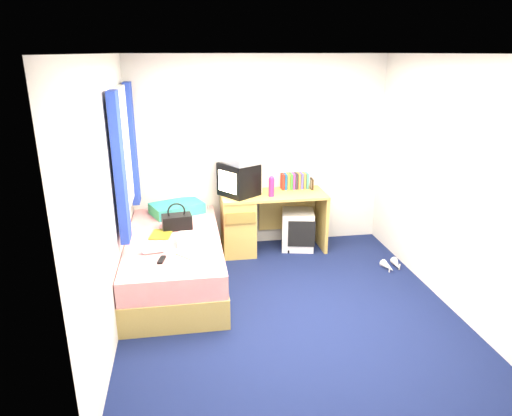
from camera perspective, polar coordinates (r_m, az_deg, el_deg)
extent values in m
plane|color=#0C1438|center=(4.67, 3.94, -12.27)|extent=(3.40, 3.40, 0.00)
plane|color=white|center=(3.99, 4.75, 18.68)|extent=(3.40, 3.40, 0.00)
plane|color=silver|center=(5.79, 0.45, 6.83)|extent=(3.20, 0.00, 3.20)
plane|color=silver|center=(2.67, 12.75, -8.63)|extent=(3.20, 0.00, 3.20)
plane|color=silver|center=(4.12, -17.90, 0.86)|extent=(0.00, 3.40, 3.40)
plane|color=silver|center=(4.79, 23.29, 2.70)|extent=(0.00, 3.40, 3.40)
cube|color=tan|center=(5.11, -10.04, -7.66)|extent=(1.00, 2.00, 0.30)
cube|color=olive|center=(4.76, -3.99, -9.37)|extent=(0.02, 0.70, 0.18)
cube|color=white|center=(5.00, -10.22, -4.89)|extent=(0.98, 1.98, 0.24)
cube|color=#195FA5|center=(5.65, -9.85, -0.03)|extent=(0.70, 0.58, 0.13)
cube|color=tan|center=(5.66, 2.21, 1.67)|extent=(1.30, 0.55, 0.03)
cube|color=tan|center=(5.72, -2.26, -2.13)|extent=(0.40, 0.52, 0.72)
cube|color=tan|center=(5.93, 8.15, -1.52)|extent=(0.04, 0.52, 0.72)
cube|color=tan|center=(6.03, 4.05, -0.11)|extent=(0.78, 0.03, 0.55)
cube|color=silver|center=(5.90, 5.22, -2.69)|extent=(0.47, 0.47, 0.50)
cube|color=black|center=(5.56, -2.14, 3.65)|extent=(0.54, 0.54, 0.40)
cube|color=#FFDFA1|center=(5.44, -3.58, 3.27)|extent=(0.19, 0.25, 0.25)
cube|color=silver|center=(5.50, -2.17, 6.11)|extent=(0.52, 0.57, 0.09)
cube|color=maroon|center=(5.83, 3.33, 3.34)|extent=(0.03, 0.13, 0.20)
cube|color=navy|center=(5.84, 3.67, 3.35)|extent=(0.03, 0.13, 0.20)
cube|color=gold|center=(5.84, 4.00, 3.36)|extent=(0.03, 0.13, 0.20)
cube|color=#337F33|center=(5.85, 4.34, 3.38)|extent=(0.03, 0.13, 0.20)
cube|color=#7F337F|center=(5.86, 4.67, 3.39)|extent=(0.03, 0.13, 0.20)
cube|color=#262626|center=(5.87, 5.00, 3.40)|extent=(0.03, 0.13, 0.20)
cube|color=#B26633|center=(5.88, 5.34, 3.41)|extent=(0.03, 0.13, 0.20)
cube|color=#4C4C99|center=(5.89, 5.67, 3.43)|extent=(0.03, 0.13, 0.20)
cube|color=olive|center=(5.89, 6.00, 3.44)|extent=(0.03, 0.13, 0.20)
cube|color=#337272|center=(5.90, 6.33, 3.45)|extent=(0.03, 0.13, 0.20)
cube|color=black|center=(5.87, 6.98, 3.03)|extent=(0.03, 0.12, 0.14)
cylinder|color=#E8205E|center=(5.52, 1.95, 2.60)|extent=(0.08, 0.08, 0.23)
cylinder|color=silver|center=(5.66, 0.51, 2.89)|extent=(0.06, 0.06, 0.20)
cube|color=black|center=(5.16, -9.85, -1.71)|extent=(0.34, 0.22, 0.16)
torus|color=black|center=(5.12, -9.93, -0.45)|extent=(0.20, 0.04, 0.20)
cube|color=white|center=(4.74, -7.91, -3.92)|extent=(0.32, 0.28, 0.10)
cube|color=yellow|center=(5.03, -11.78, -3.25)|extent=(0.26, 0.31, 0.01)
cylinder|color=silver|center=(4.60, -12.72, -5.12)|extent=(0.21, 0.09, 0.07)
cube|color=#FF9F38|center=(4.49, -8.85, -5.92)|extent=(0.19, 0.20, 0.01)
cube|color=black|center=(4.43, -11.71, -6.35)|extent=(0.08, 0.17, 0.02)
cube|color=silver|center=(4.92, -16.52, 6.86)|extent=(0.02, 0.90, 1.10)
cube|color=white|center=(4.84, -17.06, 13.70)|extent=(0.06, 1.06, 0.08)
cube|color=white|center=(5.07, -15.79, 0.34)|extent=(0.06, 1.06, 0.08)
cube|color=navy|center=(4.35, -16.70, 4.66)|extent=(0.08, 0.24, 1.40)
cube|color=navy|center=(5.50, -15.24, 7.65)|extent=(0.08, 0.24, 1.40)
cone|color=silver|center=(5.58, 16.17, -7.06)|extent=(0.12, 0.23, 0.09)
cone|color=silver|center=(5.67, 17.15, -6.74)|extent=(0.13, 0.23, 0.09)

